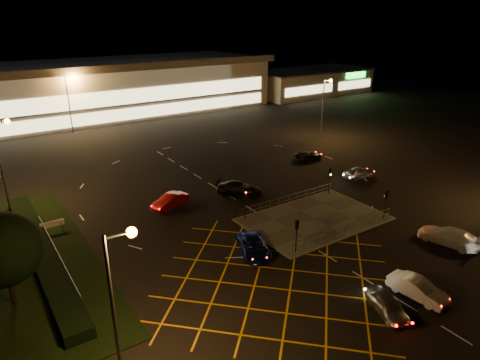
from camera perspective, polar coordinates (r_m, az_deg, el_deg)
ground at (r=45.45m, az=6.29°, el=-4.96°), size 180.00×180.00×0.00m
pedestrian_island at (r=45.33m, az=9.86°, el=-5.15°), size 14.00×9.00×0.12m
hedge at (r=41.88m, az=-24.98°, el=-8.66°), size 2.00×26.00×1.00m
supermarket at (r=97.70m, az=-18.00°, el=11.64°), size 72.00×26.50×10.50m
retail_unit_a at (r=112.98m, az=6.81°, el=12.61°), size 18.80×14.80×6.35m
retail_unit_b at (r=123.87m, az=12.62°, el=13.02°), size 14.80×14.80×6.35m
streetlight_sw at (r=23.73m, az=-15.79°, el=-14.14°), size 1.78×0.56×10.03m
streetlight_nw at (r=50.78m, az=-29.07°, el=3.21°), size 1.78×0.56×10.03m
streetlight_ne at (r=73.37m, az=11.27°, el=10.34°), size 1.78×0.56×10.03m
streetlight_far_left at (r=81.82m, az=-21.68°, el=10.37°), size 1.78×0.56×10.03m
streetlight_far_right at (r=99.92m, az=1.40°, el=13.56°), size 1.78×0.56×10.03m
signal_sw at (r=38.01m, az=7.57°, el=-6.55°), size 0.28×0.30×3.15m
signal_se at (r=46.19m, az=18.89°, el=-2.37°), size 0.28×0.30×3.15m
signal_nw at (r=43.66m, az=0.69°, el=-2.53°), size 0.28×0.30×3.15m
signal_ne at (r=50.94m, az=11.89°, el=0.56°), size 0.28×0.30×3.15m
tree_e at (r=34.49m, az=-29.15°, el=-8.11°), size 5.40×5.40×7.35m
car_near_silver at (r=33.33m, az=19.07°, el=-15.47°), size 2.99×4.40×1.39m
car_queue_white at (r=35.71m, az=22.60°, el=-13.22°), size 2.03×4.64×1.48m
car_left_blue at (r=38.47m, az=1.86°, el=-8.83°), size 4.07×5.59×1.41m
car_far_dkgrey at (r=50.31m, az=-0.10°, el=-1.15°), size 5.50×5.35×1.58m
car_right_silver at (r=57.65m, az=15.57°, el=0.98°), size 4.55×2.10×1.51m
car_circ_red at (r=47.80m, az=-9.31°, el=-2.77°), size 4.73×2.86×1.47m
car_east_grey at (r=63.30m, az=9.03°, el=3.21°), size 4.62×2.19×1.27m
car_approach_white at (r=44.39m, az=26.08°, el=-6.71°), size 3.35×5.80×1.58m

